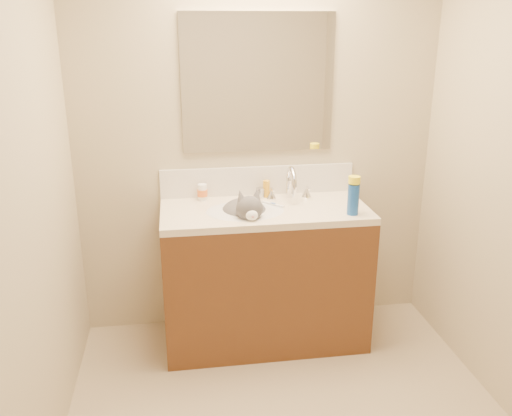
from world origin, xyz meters
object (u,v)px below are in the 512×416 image
object	(u,v)px
faucet	(291,186)
silver_jar	(260,193)
spray_can	(353,199)
cat	(245,215)
vanity_cabinet	(265,278)
basin	(245,222)
amber_bottle	(266,189)
pill_bottle	(202,192)

from	to	relation	value
faucet	silver_jar	distance (m)	0.19
faucet	spray_can	size ratio (longest dim) A/B	1.60
cat	silver_jar	distance (m)	0.26
vanity_cabinet	faucet	bearing A→B (deg)	37.29
vanity_cabinet	silver_jar	xyz separation A→B (m)	(0.01, 0.20, 0.48)
vanity_cabinet	basin	world-z (taller)	basin
faucet	spray_can	xyz separation A→B (m)	(0.29, -0.32, 0.00)
basin	cat	world-z (taller)	cat
vanity_cabinet	amber_bottle	distance (m)	0.55
silver_jar	cat	bearing A→B (deg)	-118.64
silver_jar	spray_can	world-z (taller)	spray_can
faucet	amber_bottle	xyz separation A→B (m)	(-0.14, 0.07, -0.03)
vanity_cabinet	amber_bottle	world-z (taller)	amber_bottle
spray_can	faucet	bearing A→B (deg)	132.17
vanity_cabinet	faucet	size ratio (longest dim) A/B	4.29
silver_jar	spray_can	xyz separation A→B (m)	(0.46, -0.38, 0.06)
basin	pill_bottle	world-z (taller)	pill_bottle
amber_bottle	spray_can	xyz separation A→B (m)	(0.42, -0.39, 0.04)
vanity_cabinet	spray_can	world-z (taller)	spray_can
pill_bottle	silver_jar	world-z (taller)	pill_bottle
basin	pill_bottle	distance (m)	0.35
silver_jar	amber_bottle	distance (m)	0.04
basin	faucet	distance (m)	0.38
vanity_cabinet	spray_can	distance (m)	0.73
pill_bottle	silver_jar	bearing A→B (deg)	-0.66
basin	silver_jar	bearing A→B (deg)	61.48
silver_jar	vanity_cabinet	bearing A→B (deg)	-91.70
spray_can	vanity_cabinet	bearing A→B (deg)	158.95
amber_bottle	cat	bearing A→B (deg)	-124.69
cat	spray_can	distance (m)	0.62
cat	amber_bottle	distance (m)	0.30
vanity_cabinet	faucet	world-z (taller)	faucet
basin	cat	xyz separation A→B (m)	(0.00, 0.01, 0.04)
vanity_cabinet	spray_can	size ratio (longest dim) A/B	6.85
vanity_cabinet	cat	size ratio (longest dim) A/B	2.93
silver_jar	amber_bottle	bearing A→B (deg)	10.59
cat	silver_jar	xyz separation A→B (m)	(0.12, 0.23, 0.06)
amber_bottle	basin	bearing A→B (deg)	-124.45
amber_bottle	vanity_cabinet	bearing A→B (deg)	-101.86
vanity_cabinet	amber_bottle	xyz separation A→B (m)	(0.04, 0.21, 0.50)
basin	faucet	xyz separation A→B (m)	(0.30, 0.17, 0.16)
cat	silver_jar	bearing A→B (deg)	57.08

